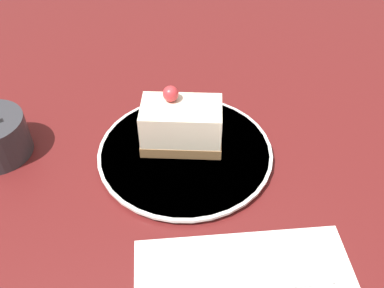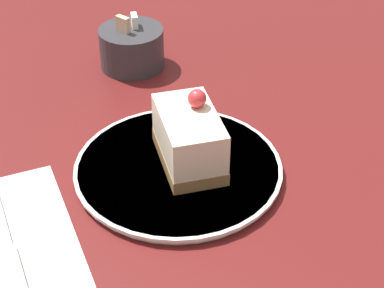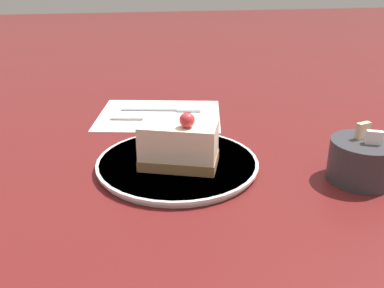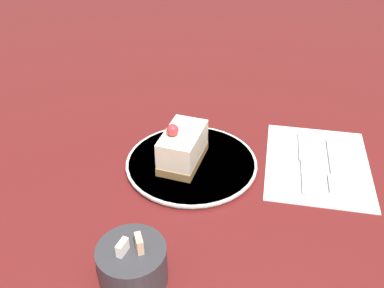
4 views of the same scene
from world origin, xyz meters
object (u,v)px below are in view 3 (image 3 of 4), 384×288
object	(u,v)px
cake_slice	(179,145)
knife	(150,118)
fork	(169,109)
plate	(177,163)
sugar_bowl	(363,160)

from	to	relation	value
cake_slice	knife	distance (m)	0.23
fork	knife	xyz separation A→B (m)	(0.04, -0.04, 0.00)
fork	knife	world-z (taller)	same
knife	plate	bearing A→B (deg)	17.45
plate	cake_slice	xyz separation A→B (m)	(0.02, 0.00, 0.04)
cake_slice	sugar_bowl	xyz separation A→B (m)	(0.06, 0.24, -0.01)
plate	cake_slice	bearing A→B (deg)	2.23
fork	sugar_bowl	size ratio (longest dim) A/B	1.75
knife	sugar_bowl	world-z (taller)	sugar_bowl
plate	sugar_bowl	distance (m)	0.25
cake_slice	fork	xyz separation A→B (m)	(-0.27, 0.01, -0.04)
cake_slice	knife	size ratio (longest dim) A/B	0.67
sugar_bowl	cake_slice	bearing A→B (deg)	-103.88
fork	knife	bearing A→B (deg)	-32.25
plate	fork	world-z (taller)	plate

